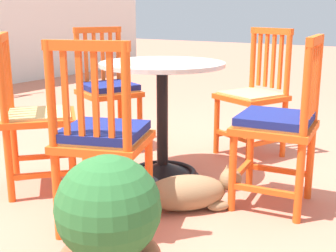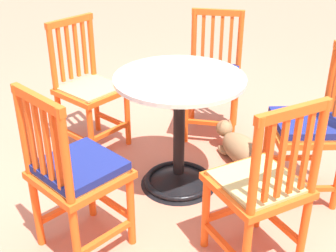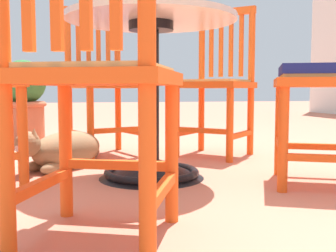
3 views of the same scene
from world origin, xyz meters
TOP-DOWN VIEW (x-y plane):
  - ground_plane at (0.00, 0.00)m, footprint 24.00×24.00m
  - cafe_table at (0.05, -0.01)m, footprint 0.76×0.76m
  - orange_chair_near_fence at (0.80, -0.30)m, footprint 0.52×0.52m
  - orange_chair_tucked_in at (0.35, 0.69)m, footprint 0.53×0.53m
  - orange_chair_by_planter at (-0.51, 0.50)m, footprint 0.57×0.57m
  - orange_chair_at_corner at (-0.69, -0.17)m, footprint 0.51×0.51m
  - tabby_cat at (-0.27, -0.42)m, footprint 0.64×0.47m
  - terracotta_planter at (-1.27, -0.71)m, footprint 0.32×0.32m

SIDE VIEW (x-z plane):
  - ground_plane at x=0.00m, z-range 0.00..0.00m
  - tabby_cat at x=-0.27m, z-range -0.02..0.21m
  - cafe_table at x=0.05m, z-range -0.08..0.65m
  - terracotta_planter at x=-1.27m, z-range 0.02..0.64m
  - orange_chair_near_fence at x=0.80m, z-range -0.02..0.89m
  - orange_chair_by_planter at x=-0.51m, z-range -0.02..0.89m
  - orange_chair_tucked_in at x=0.35m, z-range -0.01..0.90m
  - orange_chair_at_corner at x=-0.69m, z-range -0.01..0.90m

